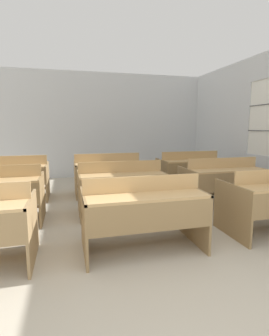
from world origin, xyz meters
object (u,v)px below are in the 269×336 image
at_px(bench_third_right, 190,169).
at_px(wastepaper_bin, 209,174).
at_px(bench_second_center, 121,186).
at_px(bench_second_right, 222,180).
at_px(bench_third_left, 11,177).
at_px(bench_third_center, 108,173).
at_px(bench_front_center, 143,211).

bearing_deg(bench_third_right, wastepaper_bin, 39.40).
bearing_deg(bench_second_center, wastepaper_bin, 36.31).
height_order(bench_second_right, bench_third_right, same).
distance_m(bench_second_center, bench_third_left, 2.26).
relative_size(bench_second_center, bench_second_right, 1.00).
distance_m(bench_second_right, wastepaper_bin, 2.31).
xyz_separation_m(bench_second_center, bench_third_center, (-0.02, 1.27, 0.00)).
distance_m(bench_third_center, wastepaper_bin, 2.94).
xyz_separation_m(bench_front_center, bench_second_center, (0.02, 1.30, 0.00)).
bearing_deg(bench_third_center, wastepaper_bin, 15.66).
relative_size(bench_third_left, bench_third_right, 1.00).
bearing_deg(bench_third_right, bench_third_center, 179.70).
bearing_deg(bench_third_left, bench_third_center, -0.11).
height_order(bench_front_center, bench_second_center, same).
distance_m(bench_front_center, bench_third_left, 3.17).
height_order(bench_second_center, wastepaper_bin, bench_second_center).
xyz_separation_m(bench_front_center, bench_third_right, (1.84, 2.56, 0.00)).
relative_size(bench_third_right, wastepaper_bin, 4.21).
bearing_deg(bench_second_center, bench_third_center, 90.74).
bearing_deg(wastepaper_bin, bench_second_center, -143.69).
bearing_deg(bench_front_center, bench_third_right, 54.24).
distance_m(bench_second_center, bench_third_right, 2.22).
relative_size(bench_front_center, wastepaper_bin, 4.21).
distance_m(bench_second_right, bench_third_left, 3.90).
height_order(bench_second_center, bench_third_right, same).
distance_m(bench_third_left, wastepaper_bin, 4.74).
relative_size(bench_second_center, bench_third_center, 1.00).
bearing_deg(bench_third_center, bench_second_center, -89.26).
height_order(bench_front_center, bench_second_right, same).
xyz_separation_m(bench_third_left, wastepaper_bin, (4.67, 0.79, -0.30)).
bearing_deg(bench_second_center, bench_second_right, -0.26).
height_order(bench_front_center, bench_third_center, same).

